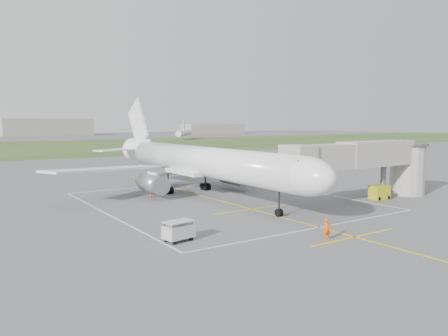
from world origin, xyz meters
TOP-DOWN VIEW (x-y plane):
  - ground at (0.00, 0.00)m, footprint 700.00×700.00m
  - grass_strip at (0.00, 130.00)m, footprint 700.00×120.00m
  - apron_markings at (0.00, -5.82)m, footprint 28.20×60.00m
  - airliner at (-0.00, 0.75)m, footprint 38.93×46.75m
  - jet_bridge at (15.72, -13.50)m, footprint 23.40×5.00m
  - gpu_unit at (16.94, -13.81)m, footprint 2.44×1.84m
  - baggage_cart at (-12.75, -17.00)m, footprint 2.59×1.82m
  - ramp_worker_nose at (-2.67, -23.41)m, footprint 0.74×0.57m
  - ramp_worker_wing at (-5.79, 3.21)m, footprint 1.04×1.07m
  - distant_aircraft at (5.91, 157.41)m, footprint 186.94×48.07m

SIDE VIEW (x-z plane):
  - ground at x=0.00m, z-range 0.00..0.00m
  - apron_markings at x=0.00m, z-range 0.00..0.01m
  - grass_strip at x=0.00m, z-range 0.00..0.02m
  - baggage_cart at x=-12.75m, z-range 0.02..1.67m
  - gpu_unit at x=16.94m, z-range -0.01..1.71m
  - ramp_worker_wing at x=-5.79m, z-range 0.00..1.74m
  - ramp_worker_nose at x=-2.67m, z-range 0.00..1.80m
  - distant_aircraft at x=5.91m, z-range -0.84..8.01m
  - airliner at x=0.00m, z-range -2.37..11.15m
  - jet_bridge at x=15.72m, z-range 1.14..8.34m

